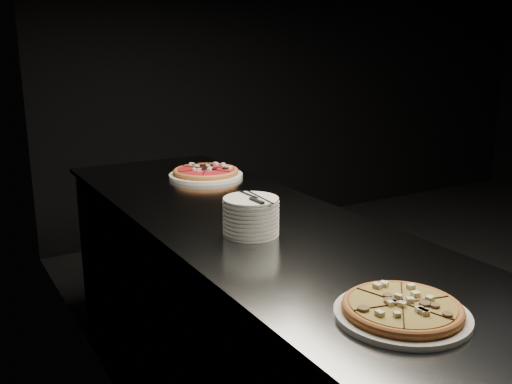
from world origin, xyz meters
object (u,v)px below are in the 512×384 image
plate_stack (251,216)px  ramekin (265,210)px  pizza_tomato (206,173)px  counter (254,336)px  pizza_mushroom (402,310)px  cutlery (255,198)px

plate_stack → ramekin: plate_stack is taller
pizza_tomato → plate_stack: 0.86m
pizza_tomato → ramekin: size_ratio=4.68×
counter → pizza_mushroom: bearing=-95.8°
pizza_mushroom → cutlery: cutlery is taller
counter → ramekin: size_ratio=32.87×
pizza_mushroom → cutlery: bearing=89.5°
pizza_mushroom → plate_stack: plate_stack is taller
pizza_mushroom → pizza_tomato: pizza_tomato is taller
plate_stack → pizza_mushroom: bearing=-89.9°
pizza_tomato → cutlery: 0.88m
pizza_tomato → plate_stack: size_ratio=1.90×
ramekin → pizza_tomato: bearing=81.5°
pizza_tomato → counter: bearing=-101.7°
counter → pizza_mushroom: size_ratio=7.36×
counter → plate_stack: bearing=-122.9°
counter → cutlery: size_ratio=12.52×
cutlery → ramekin: bearing=45.0°
counter → cutlery: (-0.08, -0.15, 0.59)m
pizza_tomato → ramekin: bearing=-98.5°
pizza_tomato → cutlery: (-0.22, -0.85, 0.10)m
cutlery → ramekin: cutlery is taller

